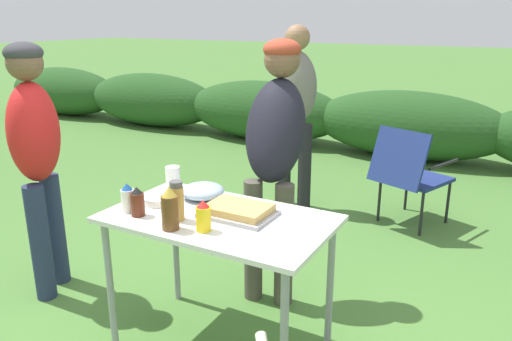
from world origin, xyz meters
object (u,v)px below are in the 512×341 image
bbq_sauce_bottle (137,202)px  standing_person_with_beanie (296,101)px  standing_person_in_navy_coat (275,142)px  standing_person_in_olive_jacket (36,146)px  mixing_bowl (203,191)px  camp_chair_green_behind_table (409,172)px  mayo_bottle (128,198)px  mustard_bottle (203,216)px  beer_bottle (170,209)px  paper_cup_stack (173,179)px  folding_table (219,231)px  plate_stack (161,198)px  spice_jar (177,201)px  food_tray (238,211)px

bbq_sauce_bottle → standing_person_with_beanie: 2.25m
standing_person_in_navy_coat → standing_person_in_olive_jacket: bearing=-161.7°
mixing_bowl → standing_person_in_olive_jacket: standing_person_in_olive_jacket is taller
camp_chair_green_behind_table → mayo_bottle: bearing=-91.1°
mixing_bowl → bbq_sauce_bottle: (-0.14, -0.35, 0.03)m
mustard_bottle → standing_person_in_olive_jacket: size_ratio=0.10×
beer_bottle → standing_person_in_navy_coat: bearing=83.7°
paper_cup_stack → bbq_sauce_bottle: bearing=-78.7°
folding_table → bbq_sauce_bottle: bearing=-153.1°
beer_bottle → mayo_bottle: bearing=167.4°
folding_table → bbq_sauce_bottle: (-0.35, -0.18, 0.15)m
paper_cup_stack → beer_bottle: beer_bottle is taller
plate_stack → mixing_bowl: mixing_bowl is taller
mixing_bowl → bbq_sauce_bottle: bbq_sauce_bottle is taller
mayo_bottle → mixing_bowl: bearing=57.4°
spice_jar → paper_cup_stack: bearing=130.4°
mixing_bowl → spice_jar: size_ratio=1.19×
plate_stack → paper_cup_stack: size_ratio=1.48×
bbq_sauce_bottle → camp_chair_green_behind_table: (0.83, 2.27, -0.34)m
mixing_bowl → paper_cup_stack: paper_cup_stack is taller
mixing_bowl → standing_person_in_navy_coat: 0.53m
camp_chair_green_behind_table → mustard_bottle: bearing=-80.3°
food_tray → plate_stack: food_tray is taller
mayo_bottle → spice_jar: bearing=6.5°
standing_person_with_beanie → mustard_bottle: bearing=-74.6°
standing_person_in_olive_jacket → mayo_bottle: bearing=-125.2°
spice_jar → camp_chair_green_behind_table: (0.62, 2.22, -0.37)m
mustard_bottle → mayo_bottle: size_ratio=1.00×
plate_stack → standing_person_in_navy_coat: size_ratio=0.13×
paper_cup_stack → camp_chair_green_behind_table: size_ratio=0.17×
plate_stack → mustard_bottle: 0.45m
camp_chair_green_behind_table → standing_person_in_olive_jacket: bearing=-108.6°
standing_person_in_olive_jacket → camp_chair_green_behind_table: size_ratio=1.85×
mixing_bowl → mustard_bottle: size_ratio=1.57×
beer_bottle → folding_table: bearing=64.8°
folding_table → plate_stack: size_ratio=5.37×
mixing_bowl → spice_jar: bearing=-78.2°
folding_table → beer_bottle: 0.31m
paper_cup_stack → mustard_bottle: mustard_bottle is taller
mustard_bottle → standing_person_with_beanie: bearing=104.1°
mustard_bottle → plate_stack: bearing=154.0°
food_tray → mayo_bottle: size_ratio=2.34×
plate_stack → standing_person_with_beanie: bearing=94.3°
mixing_bowl → mustard_bottle: bearing=-55.0°
standing_person_with_beanie → food_tray: bearing=-71.8°
bbq_sauce_bottle → standing_person_in_navy_coat: standing_person_in_navy_coat is taller
folding_table → food_tray: food_tray is taller
food_tray → paper_cup_stack: bearing=164.1°
mixing_bowl → plate_stack: bearing=-136.2°
standing_person_with_beanie → standing_person_in_olive_jacket: size_ratio=1.05×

